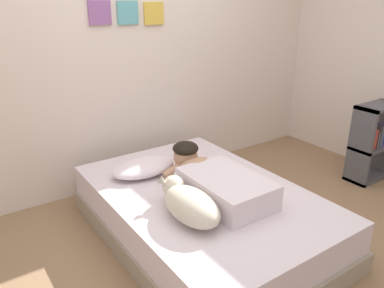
# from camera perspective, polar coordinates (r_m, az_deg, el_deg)

# --- Properties ---
(ground_plane) EXTENTS (12.73, 12.73, 0.00)m
(ground_plane) POSITION_cam_1_polar(r_m,az_deg,el_deg) (2.80, 5.53, -15.70)
(ground_plane) COLOR #8C6B4C
(back_wall) EXTENTS (4.36, 0.12, 2.50)m
(back_wall) POSITION_cam_1_polar(r_m,az_deg,el_deg) (3.52, -9.66, 13.92)
(back_wall) COLOR silver
(back_wall) RESTS_ON ground
(bed) EXTENTS (1.30, 1.93, 0.37)m
(bed) POSITION_cam_1_polar(r_m,az_deg,el_deg) (2.86, 1.67, -10.40)
(bed) COLOR gray
(bed) RESTS_ON ground
(pillow) EXTENTS (0.52, 0.32, 0.11)m
(pillow) POSITION_cam_1_polar(r_m,az_deg,el_deg) (3.02, -7.27, -3.52)
(pillow) COLOR silver
(pillow) RESTS_ON bed
(person_lying) EXTENTS (0.43, 0.92, 0.27)m
(person_lying) POSITION_cam_1_polar(r_m,az_deg,el_deg) (2.70, 3.29, -5.24)
(person_lying) COLOR silver
(person_lying) RESTS_ON bed
(dog) EXTENTS (0.26, 0.57, 0.21)m
(dog) POSITION_cam_1_polar(r_m,az_deg,el_deg) (2.40, -0.40, -8.93)
(dog) COLOR beige
(dog) RESTS_ON bed
(coffee_cup) EXTENTS (0.12, 0.09, 0.07)m
(coffee_cup) POSITION_cam_1_polar(r_m,az_deg,el_deg) (3.07, -0.48, -3.28)
(coffee_cup) COLOR #D84C47
(coffee_cup) RESTS_ON bed
(cell_phone) EXTENTS (0.07, 0.14, 0.01)m
(cell_phone) POSITION_cam_1_polar(r_m,az_deg,el_deg) (2.63, 9.95, -8.84)
(cell_phone) COLOR black
(cell_phone) RESTS_ON bed
(bookshelf) EXTENTS (0.45, 0.24, 0.75)m
(bookshelf) POSITION_cam_1_polar(r_m,az_deg,el_deg) (4.02, 25.42, 0.38)
(bookshelf) COLOR #4C4C51
(bookshelf) RESTS_ON ground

